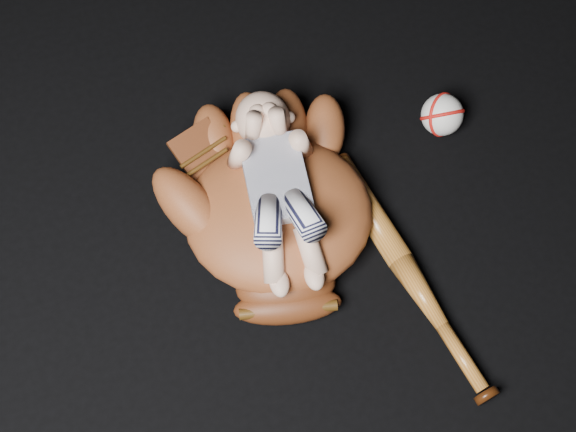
% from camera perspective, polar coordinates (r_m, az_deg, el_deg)
% --- Properties ---
extents(baseball_glove, '(0.49, 0.53, 0.14)m').
position_cam_1_polar(baseball_glove, '(1.32, -0.70, 0.46)').
color(baseball_glove, brown).
rests_on(baseball_glove, ground).
extents(newborn_baby, '(0.21, 0.37, 0.14)m').
position_cam_1_polar(newborn_baby, '(1.28, -0.60, 1.68)').
color(newborn_baby, '#DCAA8D').
rests_on(newborn_baby, baseball_glove).
extents(baseball_bat, '(0.10, 0.48, 0.04)m').
position_cam_1_polar(baseball_bat, '(1.34, 8.62, -4.11)').
color(baseball_bat, '#98581D').
rests_on(baseball_bat, ground).
extents(baseball, '(0.09, 0.09, 0.08)m').
position_cam_1_polar(baseball, '(1.48, 10.92, 7.09)').
color(baseball, silver).
rests_on(baseball, ground).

